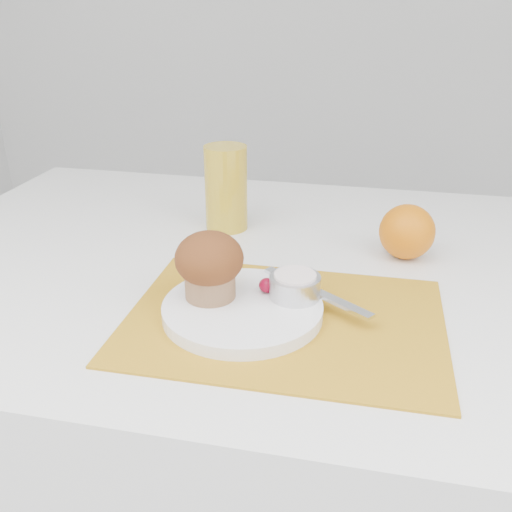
% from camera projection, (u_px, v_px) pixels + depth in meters
% --- Properties ---
extents(table, '(1.20, 0.80, 0.75)m').
position_uv_depth(table, '(269.00, 446.00, 1.04)').
color(table, white).
rests_on(table, ground).
extents(placemat, '(0.40, 0.29, 0.00)m').
position_uv_depth(placemat, '(284.00, 320.00, 0.72)').
color(placemat, '#C48A1B').
rests_on(placemat, table).
extents(plate, '(0.26, 0.26, 0.02)m').
position_uv_depth(plate, '(243.00, 309.00, 0.72)').
color(plate, white).
rests_on(plate, placemat).
extents(ramekin, '(0.09, 0.09, 0.03)m').
position_uv_depth(ramekin, '(295.00, 286.00, 0.73)').
color(ramekin, silver).
rests_on(ramekin, plate).
extents(cream, '(0.06, 0.06, 0.01)m').
position_uv_depth(cream, '(295.00, 276.00, 0.72)').
color(cream, white).
rests_on(cream, ramekin).
extents(raspberry_near, '(0.02, 0.02, 0.02)m').
position_uv_depth(raspberry_near, '(267.00, 285.00, 0.74)').
color(raspberry_near, '#5C0215').
rests_on(raspberry_near, plate).
extents(raspberry_far, '(0.02, 0.02, 0.02)m').
position_uv_depth(raspberry_far, '(284.00, 289.00, 0.73)').
color(raspberry_far, '#55020C').
rests_on(raspberry_far, plate).
extents(butter_knife, '(0.16, 0.11, 0.00)m').
position_uv_depth(butter_knife, '(316.00, 292.00, 0.74)').
color(butter_knife, silver).
rests_on(butter_knife, plate).
extents(orange, '(0.09, 0.09, 0.09)m').
position_uv_depth(orange, '(407.00, 232.00, 0.88)').
color(orange, orange).
rests_on(orange, table).
extents(juice_glass, '(0.08, 0.08, 0.15)m').
position_uv_depth(juice_glass, '(226.00, 188.00, 0.97)').
color(juice_glass, gold).
rests_on(juice_glass, table).
extents(muffin, '(0.09, 0.09, 0.09)m').
position_uv_depth(muffin, '(209.00, 264.00, 0.72)').
color(muffin, '#996E4A').
rests_on(muffin, plate).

